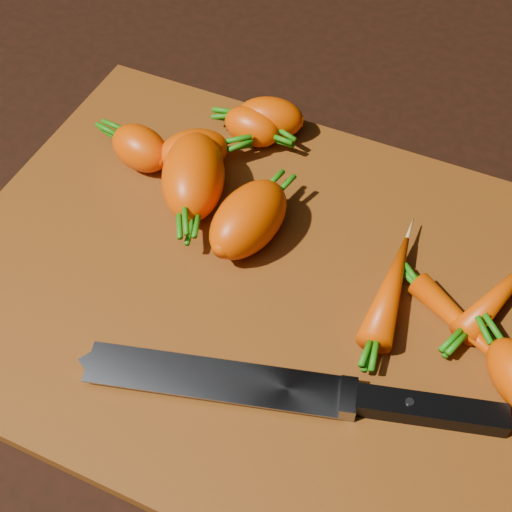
% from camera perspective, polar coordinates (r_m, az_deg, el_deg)
% --- Properties ---
extents(ground, '(2.00, 2.00, 0.01)m').
position_cam_1_polar(ground, '(0.60, -0.39, -2.73)').
color(ground, black).
extents(cutting_board, '(0.50, 0.40, 0.01)m').
position_cam_1_polar(cutting_board, '(0.60, -0.40, -2.12)').
color(cutting_board, brown).
rests_on(cutting_board, ground).
extents(carrot_0, '(0.08, 0.07, 0.04)m').
position_cam_1_polar(carrot_0, '(0.66, -5.02, 8.31)').
color(carrot_0, '#E74600').
rests_on(carrot_0, cutting_board).
extents(carrot_1, '(0.07, 0.05, 0.04)m').
position_cam_1_polar(carrot_1, '(0.67, -9.24, 8.51)').
color(carrot_1, '#E74600').
rests_on(carrot_1, cutting_board).
extents(carrot_2, '(0.09, 0.11, 0.06)m').
position_cam_1_polar(carrot_2, '(0.63, -5.03, 6.39)').
color(carrot_2, '#E74600').
rests_on(carrot_2, cutting_board).
extents(carrot_3, '(0.07, 0.09, 0.05)m').
position_cam_1_polar(carrot_3, '(0.60, -0.60, 2.97)').
color(carrot_3, '#E74600').
rests_on(carrot_3, cutting_board).
extents(carrot_4, '(0.07, 0.06, 0.04)m').
position_cam_1_polar(carrot_4, '(0.70, 1.09, 10.97)').
color(carrot_4, '#E74600').
rests_on(carrot_4, cutting_board).
extents(carrot_5, '(0.06, 0.04, 0.04)m').
position_cam_1_polar(carrot_5, '(0.69, -0.31, 10.32)').
color(carrot_5, '#E74600').
rests_on(carrot_5, cutting_board).
extents(carrot_7, '(0.06, 0.11, 0.02)m').
position_cam_1_polar(carrot_7, '(0.60, 19.17, -2.65)').
color(carrot_7, '#E74600').
rests_on(carrot_7, cutting_board).
extents(carrot_8, '(0.12, 0.08, 0.02)m').
position_cam_1_polar(carrot_8, '(0.57, 16.99, -6.03)').
color(carrot_8, '#E74600').
rests_on(carrot_8, cutting_board).
extents(carrot_9, '(0.04, 0.11, 0.03)m').
position_cam_1_polar(carrot_9, '(0.58, 10.75, -2.55)').
color(carrot_9, '#E74600').
rests_on(carrot_9, cutting_board).
extents(knife, '(0.30, 0.11, 0.02)m').
position_cam_1_polar(knife, '(0.53, -1.55, -10.08)').
color(knife, gray).
rests_on(knife, cutting_board).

